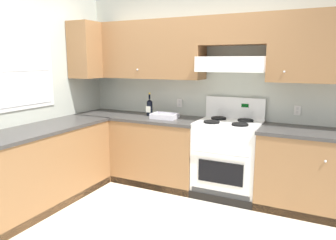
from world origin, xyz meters
TOP-DOWN VIEW (x-y plane):
  - ground_plane at (0.00, 0.00)m, footprint 7.04×7.04m
  - wall_back at (0.41, 1.53)m, footprint 4.68×0.57m
  - wall_left at (-1.59, 0.23)m, footprint 0.47×4.00m
  - counter_back_run at (0.16, 1.24)m, footprint 3.60×0.65m
  - counter_left_run at (-1.24, -0.00)m, footprint 0.63×1.91m
  - stove at (0.61, 1.25)m, footprint 0.76×0.62m
  - wine_bottle at (-0.52, 1.32)m, footprint 0.08×0.08m
  - bowl at (-0.24, 1.22)m, footprint 0.33×0.24m

SIDE VIEW (x-z plane):
  - ground_plane at x=0.00m, z-range 0.00..0.00m
  - counter_back_run at x=0.16m, z-range 0.00..0.91m
  - counter_left_run at x=-1.24m, z-range 0.00..0.91m
  - stove at x=0.61m, z-range -0.12..1.08m
  - bowl at x=-0.24m, z-range 0.90..0.97m
  - wine_bottle at x=-0.52m, z-range 0.87..1.19m
  - wall_left at x=-1.59m, z-range 0.07..2.62m
  - wall_back at x=0.41m, z-range 0.20..2.75m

